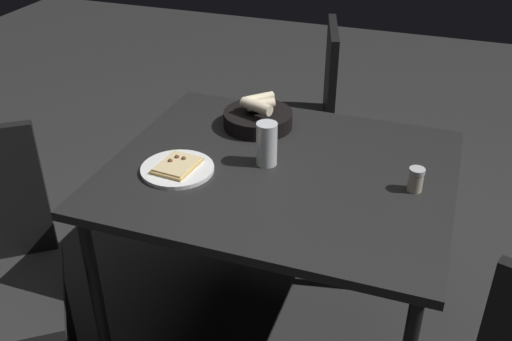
{
  "coord_description": "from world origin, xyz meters",
  "views": [
    {
      "loc": [
        0.48,
        -1.59,
        1.74
      ],
      "look_at": [
        -0.06,
        -0.06,
        0.77
      ],
      "focal_mm": 41.14,
      "sensor_mm": 36.0,
      "label": 1
    }
  ],
  "objects": [
    {
      "name": "pizza_plate",
      "position": [
        -0.31,
        -0.13,
        0.77
      ],
      "size": [
        0.24,
        0.24,
        0.04
      ],
      "color": "white",
      "rests_on": "dining_table"
    },
    {
      "name": "beer_glass",
      "position": [
        -0.05,
        0.01,
        0.82
      ],
      "size": [
        0.07,
        0.07,
        0.15
      ],
      "color": "silver",
      "rests_on": "dining_table"
    },
    {
      "name": "ground",
      "position": [
        0.0,
        0.0,
        0.0
      ],
      "size": [
        8.0,
        8.0,
        0.0
      ],
      "primitive_type": "plane",
      "color": "#282828"
    },
    {
      "name": "dining_table",
      "position": [
        0.0,
        0.0,
        0.69
      ],
      "size": [
        1.12,
        0.94,
        0.76
      ],
      "color": "black",
      "rests_on": "ground"
    },
    {
      "name": "pepper_shaker",
      "position": [
        0.43,
        0.01,
        0.79
      ],
      "size": [
        0.05,
        0.05,
        0.08
      ],
      "color": "#BFB299",
      "rests_on": "dining_table"
    },
    {
      "name": "bread_basket",
      "position": [
        -0.17,
        0.26,
        0.79
      ],
      "size": [
        0.26,
        0.26,
        0.12
      ],
      "color": "black",
      "rests_on": "dining_table"
    },
    {
      "name": "chair_near",
      "position": [
        -0.17,
        0.95,
        0.53
      ],
      "size": [
        0.54,
        0.54,
        0.94
      ],
      "color": "#242424",
      "rests_on": "ground"
    }
  ]
}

